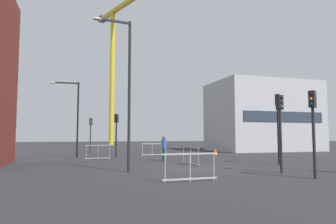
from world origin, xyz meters
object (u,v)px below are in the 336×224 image
construction_crane (113,57)px  streetlamp_short (73,111)px  traffic_light_island (116,128)px  traffic_cone_striped (215,152)px  traffic_light_corner (91,129)px  streetlamp_tall (125,82)px  traffic_light_crosswalk (313,119)px  traffic_light_far (278,117)px  traffic_light_near (280,120)px  pedestrian_walking (164,146)px

construction_crane → streetlamp_short: 35.13m
traffic_light_island → traffic_cone_striped: size_ratio=5.88×
traffic_light_island → traffic_light_corner: (-1.80, 5.86, -0.03)m
streetlamp_tall → traffic_light_crosswalk: size_ratio=2.07×
construction_crane → traffic_cone_striped: bearing=-80.3°
streetlamp_short → traffic_light_far: streetlamp_short is taller
traffic_light_near → pedestrian_walking: 9.01m
streetlamp_tall → traffic_light_corner: (-0.78, 16.63, -2.01)m
construction_crane → traffic_light_island: size_ratio=7.38×
pedestrian_walking → traffic_cone_striped: bearing=36.6°
traffic_light_island → traffic_light_crosswalk: bearing=-68.4°
streetlamp_short → construction_crane: bearing=78.0°
streetlamp_short → traffic_cone_striped: size_ratio=10.05×
traffic_light_far → traffic_light_corner: 18.73m
streetlamp_tall → traffic_light_far: size_ratio=1.74×
traffic_light_far → traffic_cone_striped: 9.69m
construction_crane → traffic_light_crosswalk: size_ratio=7.29×
traffic_light_corner → traffic_light_crosswalk: 22.55m
streetlamp_short → traffic_light_corner: size_ratio=1.73×
streetlamp_tall → traffic_light_far: 9.72m
streetlamp_short → traffic_light_island: (3.45, 0.00, -1.32)m
construction_crane → pedestrian_walking: construction_crane is taller
traffic_light_island → traffic_light_near: bearing=-65.5°
traffic_light_island → traffic_cone_striped: (8.83, -0.44, -2.14)m
streetlamp_tall → traffic_light_crosswalk: bearing=-32.5°
traffic_light_near → traffic_cone_striped: size_ratio=6.08×
traffic_light_corner → traffic_light_near: 20.64m
traffic_light_far → traffic_cone_striped: size_ratio=7.08×
traffic_light_near → traffic_light_crosswalk: 2.04m
streetlamp_tall → traffic_light_far: bearing=6.0°
traffic_light_near → traffic_light_island: bearing=114.5°
traffic_light_far → traffic_light_island: (-8.53, 9.77, -0.44)m
traffic_light_crosswalk → streetlamp_short: bearing=121.9°
traffic_cone_striped → traffic_light_near: bearing=-102.3°
streetlamp_tall → traffic_light_near: streetlamp_tall is taller
traffic_light_crosswalk → traffic_cone_striped: bearing=79.4°
construction_crane → traffic_light_island: construction_crane is taller
traffic_light_island → traffic_light_corner: 6.13m
traffic_light_far → traffic_light_near: (-2.50, -3.47, -0.37)m
construction_crane → traffic_cone_striped: (5.51, -32.36, -16.45)m
traffic_light_near → construction_crane: bearing=93.4°
streetlamp_tall → traffic_cone_striped: 14.86m
traffic_light_crosswalk → traffic_cone_striped: traffic_light_crosswalk is taller
traffic_light_island → traffic_light_crosswalk: 16.44m
traffic_light_far → pedestrian_walking: (-5.85, 4.76, -1.82)m
traffic_light_far → pedestrian_walking: traffic_light_far is taller
streetlamp_tall → traffic_light_corner: size_ratio=2.12×
streetlamp_tall → traffic_cone_striped: streetlamp_tall is taller
traffic_light_near → pedestrian_walking: size_ratio=2.07×
traffic_light_island → traffic_cone_striped: bearing=-2.8°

